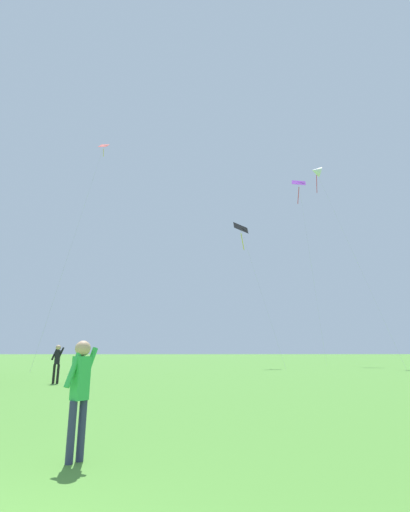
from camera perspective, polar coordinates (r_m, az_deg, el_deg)
name	(u,v)px	position (r m, az deg, el deg)	size (l,w,h in m)	color
kite_white_distant	(316,171)	(48.82, 16.51, 12.20)	(2.33, 12.36, 23.50)	white
kite_red_high	(100,159)	(43.83, -15.66, 13.99)	(2.07, 10.32, 24.34)	red
kite_purple_streamer	(299,190)	(53.45, 14.09, 9.68)	(2.12, 5.54, 24.54)	purple
kite_black_large	(242,233)	(41.54, 5.61, 3.46)	(3.38, 7.85, 15.49)	black
person_foreground_watcher	(57,360)	(19.87, -21.50, -14.48)	(0.57, 0.24, 1.77)	black
person_in_red_shirt	(80,387)	(5.97, -18.43, -18.33)	(0.39, 0.46, 1.63)	#2D3351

